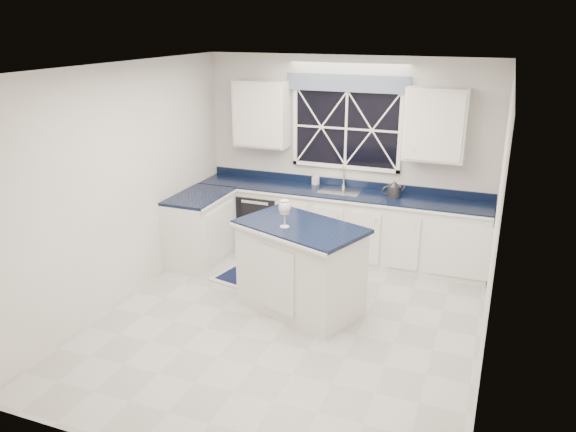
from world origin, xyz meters
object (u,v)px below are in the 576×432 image
at_px(faucet, 343,177).
at_px(kettle, 394,190).
at_px(wine_glass, 285,209).
at_px(dishwasher, 265,219).
at_px(soap_bottle, 316,179).
at_px(island, 300,267).

distance_m(faucet, kettle, 0.75).
relative_size(kettle, wine_glass, 0.94).
distance_m(kettle, wine_glass, 1.96).
bearing_deg(dishwasher, kettle, 0.95).
distance_m(kettle, soap_bottle, 1.15).
bearing_deg(faucet, island, -89.13).
distance_m(island, soap_bottle, 1.94).
bearing_deg(soap_bottle, kettle, -9.51).
xyz_separation_m(island, soap_bottle, (-0.43, 1.82, 0.51)).
bearing_deg(kettle, wine_glass, -138.13).
distance_m(dishwasher, island, 1.96).
bearing_deg(faucet, dishwasher, -169.98).
bearing_deg(faucet, soap_bottle, 176.41).
xyz_separation_m(dishwasher, faucet, (1.10, 0.19, 0.69)).
bearing_deg(dishwasher, island, -54.84).
xyz_separation_m(faucet, soap_bottle, (-0.41, 0.03, -0.07)).
height_order(faucet, wine_glass, wine_glass).
bearing_deg(wine_glass, dishwasher, 119.75).
relative_size(faucet, island, 0.19).
distance_m(dishwasher, kettle, 1.93).
relative_size(island, wine_glass, 5.17).
relative_size(island, soap_bottle, 9.25).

